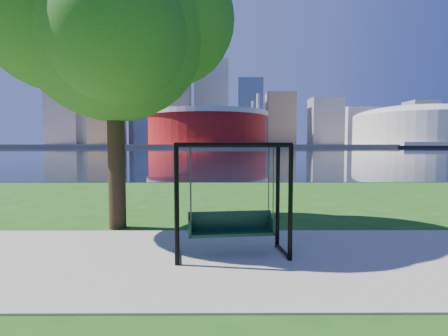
{
  "coord_description": "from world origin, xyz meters",
  "views": [
    {
      "loc": [
        0.23,
        -6.54,
        2.04
      ],
      "look_at": [
        0.27,
        0.0,
        1.6
      ],
      "focal_mm": 28.0,
      "sensor_mm": 36.0,
      "label": 1
    }
  ],
  "objects": [
    {
      "name": "ground",
      "position": [
        0.0,
        0.0,
        0.0
      ],
      "size": [
        900.0,
        900.0,
        0.0
      ],
      "primitive_type": "plane",
      "color": "#1E5114",
      "rests_on": "ground"
    },
    {
      "name": "path",
      "position": [
        0.0,
        -0.5,
        0.01
      ],
      "size": [
        120.0,
        4.0,
        0.03
      ],
      "primitive_type": "cube",
      "color": "#9E937F",
      "rests_on": "ground"
    },
    {
      "name": "river",
      "position": [
        0.0,
        102.0,
        0.01
      ],
      "size": [
        900.0,
        180.0,
        0.02
      ],
      "primitive_type": "cube",
      "color": "black",
      "rests_on": "ground"
    },
    {
      "name": "far_bank",
      "position": [
        0.0,
        306.0,
        1.0
      ],
      "size": [
        900.0,
        228.0,
        2.0
      ],
      "primitive_type": "cube",
      "color": "#937F60",
      "rests_on": "ground"
    },
    {
      "name": "stadium",
      "position": [
        -10.0,
        235.0,
        14.23
      ],
      "size": [
        83.0,
        83.0,
        32.0
      ],
      "color": "maroon",
      "rests_on": "far_bank"
    },
    {
      "name": "arena",
      "position": [
        135.0,
        235.0,
        15.87
      ],
      "size": [
        84.0,
        84.0,
        26.56
      ],
      "color": "beige",
      "rests_on": "far_bank"
    },
    {
      "name": "skyline",
      "position": [
        -4.27,
        319.39,
        35.89
      ],
      "size": [
        392.0,
        66.0,
        96.5
      ],
      "color": "gray",
      "rests_on": "far_bank"
    },
    {
      "name": "swing",
      "position": [
        0.39,
        -0.3,
        1.0
      ],
      "size": [
        2.11,
        1.11,
        2.07
      ],
      "rotation": [
        0.0,
        0.0,
        0.12
      ],
      "color": "black",
      "rests_on": "ground"
    },
    {
      "name": "park_tree",
      "position": [
        -2.37,
        1.92,
        4.93
      ],
      "size": [
        5.72,
        5.16,
        7.1
      ],
      "color": "black",
      "rests_on": "ground"
    },
    {
      "name": "barge",
      "position": [
        110.24,
        178.76,
        1.5
      ],
      "size": [
        34.2,
        14.82,
        3.31
      ],
      "rotation": [
        0.0,
        0.0,
        -0.19
      ],
      "color": "black",
      "rests_on": "river"
    }
  ]
}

